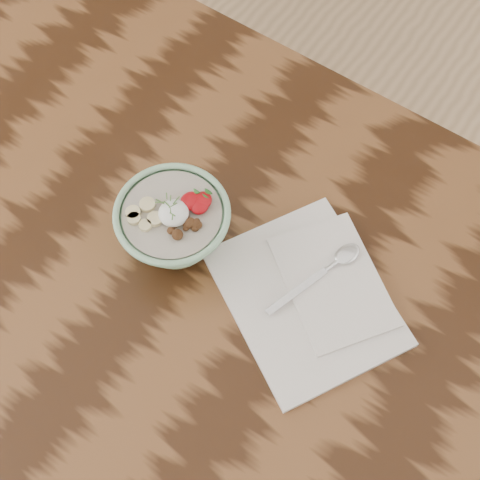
% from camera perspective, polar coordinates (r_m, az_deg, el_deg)
% --- Properties ---
extents(table, '(1.60, 0.90, 0.75)m').
position_cam_1_polar(table, '(1.13, -5.04, -3.08)').
color(table, '#311A0C').
rests_on(table, ground).
extents(breakfast_bowl, '(0.17, 0.17, 0.11)m').
position_cam_1_polar(breakfast_bowl, '(1.00, -5.63, 1.31)').
color(breakfast_bowl, '#93C69C').
rests_on(breakfast_bowl, table).
extents(napkin, '(0.35, 0.33, 0.02)m').
position_cam_1_polar(napkin, '(1.01, 6.13, -4.63)').
color(napkin, white).
rests_on(napkin, table).
extents(spoon, '(0.07, 0.18, 0.01)m').
position_cam_1_polar(spoon, '(1.02, 8.07, -1.97)').
color(spoon, silver).
rests_on(spoon, napkin).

